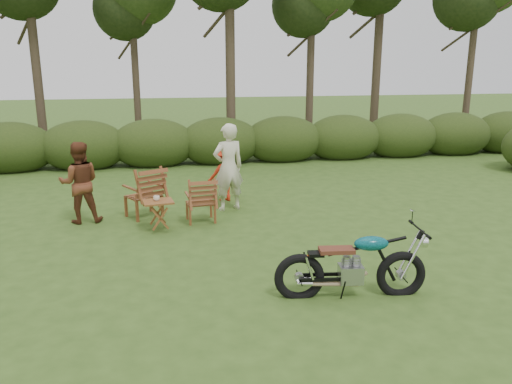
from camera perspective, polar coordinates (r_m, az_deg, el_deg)
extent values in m
plane|color=#2F4918|center=(7.07, 5.91, -10.36)|extent=(80.00, 80.00, 0.00)
cylinder|color=#382A1E|center=(17.57, -24.07, 15.34)|extent=(0.28, 0.28, 7.20)
cylinder|color=#382A1E|center=(18.31, -13.70, 14.65)|extent=(0.24, 0.24, 6.30)
cylinder|color=#382A1E|center=(16.32, -2.99, 17.47)|extent=(0.30, 0.30, 7.65)
cylinder|color=#382A1E|center=(18.06, 6.27, 15.25)|extent=(0.26, 0.26, 6.48)
cylinder|color=#382A1E|center=(20.20, 13.82, 16.88)|extent=(0.32, 0.32, 7.92)
cylinder|color=#382A1E|center=(19.50, 23.46, 14.65)|extent=(0.24, 0.24, 6.84)
ellipsoid|color=#273714|center=(15.80, -26.29, 4.48)|extent=(2.52, 1.68, 1.51)
ellipsoid|color=#273714|center=(15.41, -19.08, 4.96)|extent=(2.52, 1.68, 1.51)
ellipsoid|color=#273714|center=(15.28, -11.60, 5.39)|extent=(2.52, 1.68, 1.51)
ellipsoid|color=#273714|center=(15.41, -4.12, 5.72)|extent=(2.52, 1.68, 1.51)
ellipsoid|color=#273714|center=(15.79, 3.13, 5.94)|extent=(2.52, 1.68, 1.51)
ellipsoid|color=#273714|center=(16.41, 9.94, 6.07)|extent=(2.52, 1.68, 1.51)
ellipsoid|color=#273714|center=(17.24, 16.17, 6.11)|extent=(2.52, 1.68, 1.51)
ellipsoid|color=#273714|center=(18.26, 21.77, 6.09)|extent=(2.52, 1.68, 1.51)
ellipsoid|color=#273714|center=(19.42, 26.75, 6.02)|extent=(2.52, 1.68, 1.51)
imported|color=beige|center=(9.15, -11.30, -0.70)|extent=(0.13, 0.13, 0.09)
imported|color=beige|center=(10.46, -3.11, -1.99)|extent=(0.74, 0.58, 1.80)
imported|color=brown|center=(10.20, -19.15, -3.24)|extent=(0.80, 0.65, 1.56)
imported|color=red|center=(11.16, -3.58, -0.95)|extent=(0.85, 0.58, 1.20)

